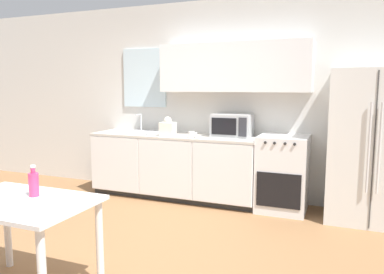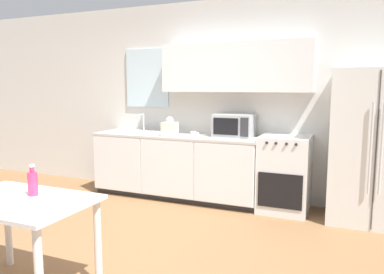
{
  "view_description": "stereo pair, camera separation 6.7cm",
  "coord_description": "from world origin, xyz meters",
  "px_view_note": "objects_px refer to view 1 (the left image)",
  "views": [
    {
      "loc": [
        1.78,
        -2.78,
        1.53
      ],
      "look_at": [
        0.44,
        0.54,
        1.05
      ],
      "focal_mm": 35.0,
      "sensor_mm": 36.0,
      "label": 1
    },
    {
      "loc": [
        1.84,
        -2.76,
        1.53
      ],
      "look_at": [
        0.44,
        0.54,
        1.05
      ],
      "focal_mm": 35.0,
      "sensor_mm": 36.0,
      "label": 2
    }
  ],
  "objects_px": {
    "refrigerator": "(372,146)",
    "dining_table": "(20,216)",
    "microwave": "(232,125)",
    "drink_bottle": "(34,184)",
    "coffee_mug": "(192,135)",
    "oven_range": "(283,173)"
  },
  "relations": [
    {
      "from": "refrigerator",
      "to": "dining_table",
      "type": "distance_m",
      "value": 3.63
    },
    {
      "from": "refrigerator",
      "to": "microwave",
      "type": "bearing_deg",
      "value": 175.47
    },
    {
      "from": "refrigerator",
      "to": "microwave",
      "type": "relative_size",
      "value": 3.39
    },
    {
      "from": "dining_table",
      "to": "drink_bottle",
      "type": "distance_m",
      "value": 0.24
    },
    {
      "from": "microwave",
      "to": "coffee_mug",
      "type": "xyz_separation_m",
      "value": [
        -0.44,
        -0.33,
        -0.11
      ]
    },
    {
      "from": "oven_range",
      "to": "refrigerator",
      "type": "distance_m",
      "value": 1.05
    },
    {
      "from": "microwave",
      "to": "drink_bottle",
      "type": "relative_size",
      "value": 2.18
    },
    {
      "from": "oven_range",
      "to": "dining_table",
      "type": "relative_size",
      "value": 0.88
    },
    {
      "from": "dining_table",
      "to": "drink_bottle",
      "type": "xyz_separation_m",
      "value": [
        0.03,
        0.12,
        0.21
      ]
    },
    {
      "from": "microwave",
      "to": "dining_table",
      "type": "distance_m",
      "value": 2.93
    },
    {
      "from": "oven_range",
      "to": "microwave",
      "type": "height_order",
      "value": "microwave"
    },
    {
      "from": "refrigerator",
      "to": "coffee_mug",
      "type": "height_order",
      "value": "refrigerator"
    },
    {
      "from": "microwave",
      "to": "drink_bottle",
      "type": "xyz_separation_m",
      "value": [
        -0.75,
        -2.68,
        -0.21
      ]
    },
    {
      "from": "drink_bottle",
      "to": "refrigerator",
      "type": "bearing_deg",
      "value": 46.47
    },
    {
      "from": "coffee_mug",
      "to": "dining_table",
      "type": "relative_size",
      "value": 0.11
    },
    {
      "from": "oven_range",
      "to": "drink_bottle",
      "type": "bearing_deg",
      "value": -119.32
    },
    {
      "from": "microwave",
      "to": "coffee_mug",
      "type": "height_order",
      "value": "microwave"
    },
    {
      "from": "refrigerator",
      "to": "oven_range",
      "type": "bearing_deg",
      "value": 178.54
    },
    {
      "from": "oven_range",
      "to": "coffee_mug",
      "type": "height_order",
      "value": "coffee_mug"
    },
    {
      "from": "microwave",
      "to": "coffee_mug",
      "type": "relative_size",
      "value": 4.47
    },
    {
      "from": "refrigerator",
      "to": "microwave",
      "type": "distance_m",
      "value": 1.68
    },
    {
      "from": "coffee_mug",
      "to": "dining_table",
      "type": "xyz_separation_m",
      "value": [
        -0.35,
        -2.47,
        -0.31
      ]
    }
  ]
}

